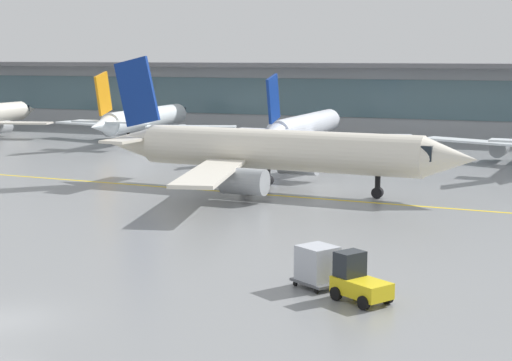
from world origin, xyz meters
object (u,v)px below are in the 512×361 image
at_px(gate_airplane_2, 305,127).
at_px(taxiing_regional_jet, 274,151).
at_px(gate_airplane_1, 145,119).
at_px(cargo_dolly_lead, 317,265).
at_px(baggage_tug, 358,281).

distance_m(gate_airplane_2, taxiing_regional_jet, 28.07).
bearing_deg(gate_airplane_1, cargo_dolly_lead, -147.22).
height_order(gate_airplane_1, baggage_tug, gate_airplane_1).
bearing_deg(taxiing_regional_jet, gate_airplane_1, 135.77).
relative_size(taxiing_regional_jet, baggage_tug, 10.80).
height_order(gate_airplane_2, taxiing_regional_jet, taxiing_regional_jet).
relative_size(gate_airplane_1, baggage_tug, 9.02).
bearing_deg(cargo_dolly_lead, gate_airplane_2, 140.18).
distance_m(baggage_tug, cargo_dolly_lead, 2.67).
xyz_separation_m(taxiing_regional_jet, baggage_tug, (13.66, -26.21, -2.27)).
bearing_deg(gate_airplane_2, cargo_dolly_lead, -161.65).
bearing_deg(taxiing_regional_jet, baggage_tug, -59.96).
bearing_deg(cargo_dolly_lead, baggage_tug, -0.00).
relative_size(gate_airplane_2, taxiing_regional_jet, 0.83).
xyz_separation_m(gate_airplane_1, taxiing_regional_jet, (28.66, -30.47, 0.52)).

